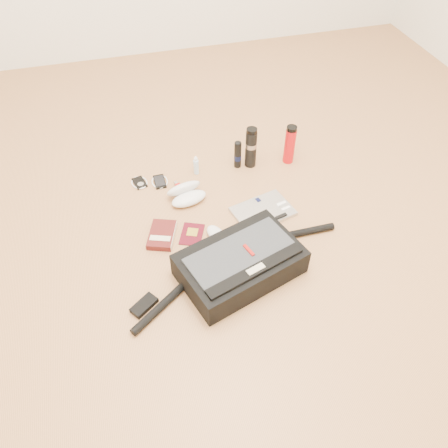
# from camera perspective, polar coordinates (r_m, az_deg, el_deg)

# --- Properties ---
(ground) EXTENTS (4.00, 4.00, 0.00)m
(ground) POSITION_cam_1_polar(r_m,az_deg,el_deg) (2.05, 0.98, -1.72)
(ground) COLOR #AF7849
(ground) RESTS_ON ground
(messenger_bag) EXTENTS (1.00, 0.45, 0.14)m
(messenger_bag) POSITION_cam_1_polar(r_m,az_deg,el_deg) (1.87, 2.07, -5.18)
(messenger_bag) COLOR black
(messenger_bag) RESTS_ON ground
(laptop) EXTENTS (0.32, 0.26, 0.03)m
(laptop) POSITION_cam_1_polar(r_m,az_deg,el_deg) (2.17, 5.15, 1.65)
(laptop) COLOR #B4B3B6
(laptop) RESTS_ON ground
(book) EXTENTS (0.17, 0.20, 0.03)m
(book) POSITION_cam_1_polar(r_m,az_deg,el_deg) (2.06, -8.09, -1.43)
(book) COLOR #481211
(book) RESTS_ON ground
(passport) EXTENTS (0.15, 0.17, 0.01)m
(passport) POSITION_cam_1_polar(r_m,az_deg,el_deg) (2.07, -4.20, -1.33)
(passport) COLOR #460712
(passport) RESTS_ON ground
(mouse) EXTENTS (0.10, 0.13, 0.04)m
(mouse) POSITION_cam_1_polar(r_m,az_deg,el_deg) (2.04, -1.09, -1.28)
(mouse) COLOR silver
(mouse) RESTS_ON ground
(sunglasses_case) EXTENTS (0.22, 0.19, 0.11)m
(sunglasses_case) POSITION_cam_1_polar(r_m,az_deg,el_deg) (2.22, -4.93, 3.98)
(sunglasses_case) COLOR silver
(sunglasses_case) RESTS_ON ground
(ipod) EXTENTS (0.10, 0.11, 0.01)m
(ipod) POSITION_cam_1_polar(r_m,az_deg,el_deg) (2.37, -10.98, 5.32)
(ipod) COLOR black
(ipod) RESTS_ON ground
(phone) EXTENTS (0.09, 0.11, 0.01)m
(phone) POSITION_cam_1_polar(r_m,az_deg,el_deg) (2.35, -8.40, 5.51)
(phone) COLOR black
(phone) RESTS_ON ground
(inhaler) EXTENTS (0.04, 0.10, 0.03)m
(inhaler) POSITION_cam_1_polar(r_m,az_deg,el_deg) (2.29, -5.88, 4.74)
(inhaler) COLOR #AF0F0F
(inhaler) RESTS_ON ground
(spray_bottle) EXTENTS (0.03, 0.03, 0.11)m
(spray_bottle) POSITION_cam_1_polar(r_m,az_deg,el_deg) (2.37, -3.66, 7.55)
(spray_bottle) COLOR #B4D5EF
(spray_bottle) RESTS_ON ground
(aerosol_can) EXTENTS (0.05, 0.05, 0.17)m
(aerosol_can) POSITION_cam_1_polar(r_m,az_deg,el_deg) (2.39, 1.80, 9.09)
(aerosol_can) COLOR black
(aerosol_can) RESTS_ON ground
(thermos_black) EXTENTS (0.08, 0.08, 0.24)m
(thermos_black) POSITION_cam_1_polar(r_m,az_deg,el_deg) (2.38, 3.54, 9.97)
(thermos_black) COLOR black
(thermos_black) RESTS_ON ground
(thermos_red) EXTENTS (0.08, 0.08, 0.22)m
(thermos_red) POSITION_cam_1_polar(r_m,az_deg,el_deg) (2.43, 8.59, 10.22)
(thermos_red) COLOR red
(thermos_red) RESTS_ON ground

